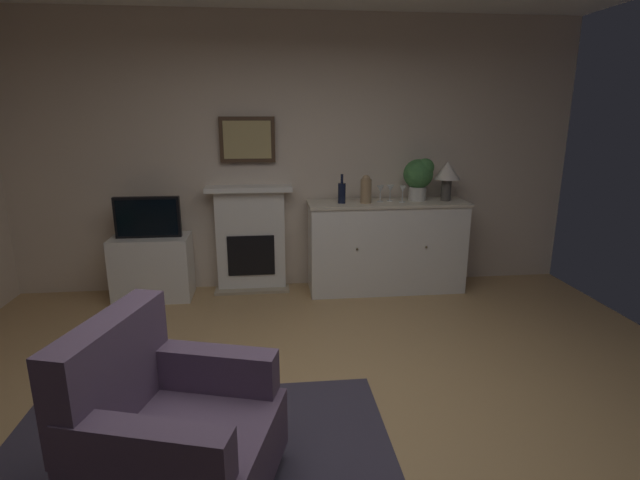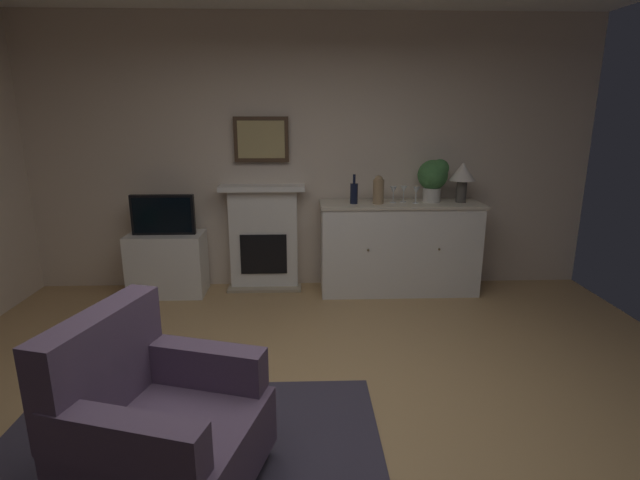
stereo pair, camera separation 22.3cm
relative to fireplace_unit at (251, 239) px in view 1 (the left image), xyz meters
The scene contains 15 objects.
ground_plane 2.62m from the fireplace_unit, 78.96° to the right, with size 5.87×5.31×0.10m, color tan.
wall_rear 0.98m from the fireplace_unit, 14.68° to the left, with size 5.87×0.06×2.77m, color beige.
fireplace_unit is the anchor object (origin of this frame).
framed_picture 1.01m from the fireplace_unit, 90.00° to the left, with size 0.55×0.04×0.45m.
sideboard_cabinet 1.41m from the fireplace_unit, ahead, with size 1.62×0.49×0.94m.
table_lamp 2.12m from the fireplace_unit, ahead, with size 0.26×0.26×0.40m.
wine_bottle 1.07m from the fireplace_unit, 12.75° to the right, with size 0.08×0.08×0.29m.
wine_glass_left 1.42m from the fireplace_unit, ahead, with size 0.07×0.07×0.16m.
wine_glass_center 1.52m from the fireplace_unit, ahead, with size 0.07×0.07×0.16m.
wine_glass_right 1.63m from the fireplace_unit, ahead, with size 0.07×0.07×0.16m.
vase_decorative 1.29m from the fireplace_unit, 11.10° to the right, with size 0.11×0.11×0.28m.
tv_cabinet 1.01m from the fireplace_unit, behind, with size 0.75×0.42×0.64m.
tv_set 1.03m from the fireplace_unit, 169.23° to the right, with size 0.62×0.07×0.40m.
potted_plant_small 1.85m from the fireplace_unit, ahead, with size 0.30×0.30×0.43m.
armchair 2.91m from the fireplace_unit, 95.85° to the right, with size 0.99×0.96×0.92m.
Camera 1 is at (-0.30, -2.40, 1.81)m, focal length 27.08 mm.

